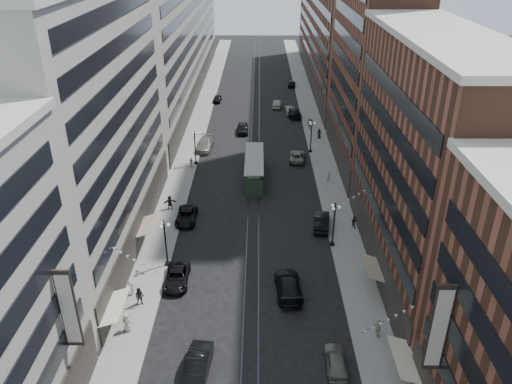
{
  "coord_description": "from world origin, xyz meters",
  "views": [
    {
      "loc": [
        0.72,
        -16.57,
        31.96
      ],
      "look_at": [
        0.36,
        35.88,
        5.0
      ],
      "focal_mm": 35.0,
      "sensor_mm": 36.0,
      "label": 1
    }
  ],
  "objects_px": {
    "car_7": "(186,216)",
    "car_8": "(205,145)",
    "pedestrian_extra_0": "(131,288)",
    "car_10": "(322,221)",
    "car_extra_1": "(289,110)",
    "pedestrian_8": "(328,176)",
    "car_9": "(217,99)",
    "car_2": "(177,277)",
    "car_4": "(336,361)",
    "pedestrian_7": "(354,222)",
    "car_13": "(243,128)",
    "pedestrian_1": "(127,322)",
    "car_extra_0": "(288,286)",
    "pedestrian_extra_1": "(319,133)",
    "car_extra_2": "(292,84)",
    "pedestrian_2": "(140,297)",
    "car_5": "(197,366)",
    "car_14": "(277,104)",
    "streetcar": "(254,169)",
    "lamppost_se_far": "(334,223)",
    "pedestrian_5": "(170,202)",
    "pedestrian_9": "(310,124)",
    "lamppost_se_mid": "(311,135)",
    "lamppost_sw_mid": "(195,146)",
    "car_12": "(294,112)",
    "lamppost_sw_far": "(166,242)"
  },
  "relations": [
    {
      "from": "car_7",
      "to": "car_9",
      "type": "distance_m",
      "value": 50.7
    },
    {
      "from": "car_5",
      "to": "pedestrian_extra_1",
      "type": "relative_size",
      "value": 3.06
    },
    {
      "from": "car_9",
      "to": "car_5",
      "type": "bearing_deg",
      "value": -84.19
    },
    {
      "from": "car_10",
      "to": "car_extra_1",
      "type": "distance_m",
      "value": 44.38
    },
    {
      "from": "pedestrian_5",
      "to": "pedestrian_extra_0",
      "type": "relative_size",
      "value": 1.14
    },
    {
      "from": "car_4",
      "to": "car_extra_0",
      "type": "relative_size",
      "value": 0.69
    },
    {
      "from": "pedestrian_1",
      "to": "pedestrian_extra_1",
      "type": "height_order",
      "value": "pedestrian_1"
    },
    {
      "from": "car_5",
      "to": "car_extra_1",
      "type": "bearing_deg",
      "value": 85.85
    },
    {
      "from": "lamppost_sw_mid",
      "to": "pedestrian_7",
      "type": "xyz_separation_m",
      "value": [
        21.51,
        -19.09,
        -2.16
      ]
    },
    {
      "from": "car_14",
      "to": "car_8",
      "type": "bearing_deg",
      "value": 68.19
    },
    {
      "from": "pedestrian_2",
      "to": "car_2",
      "type": "bearing_deg",
      "value": 53.15
    },
    {
      "from": "car_2",
      "to": "car_12",
      "type": "distance_m",
      "value": 55.8
    },
    {
      "from": "car_14",
      "to": "pedestrian_5",
      "type": "relative_size",
      "value": 2.51
    },
    {
      "from": "car_13",
      "to": "pedestrian_7",
      "type": "bearing_deg",
      "value": -67.66
    },
    {
      "from": "car_13",
      "to": "pedestrian_1",
      "type": "bearing_deg",
      "value": -100.96
    },
    {
      "from": "pedestrian_1",
      "to": "pedestrian_7",
      "type": "height_order",
      "value": "pedestrian_1"
    },
    {
      "from": "car_4",
      "to": "pedestrian_1",
      "type": "distance_m",
      "value": 18.71
    },
    {
      "from": "car_extra_2",
      "to": "pedestrian_2",
      "type": "bearing_deg",
      "value": 81.08
    },
    {
      "from": "car_extra_0",
      "to": "pedestrian_extra_1",
      "type": "relative_size",
      "value": 3.54
    },
    {
      "from": "pedestrian_1",
      "to": "pedestrian_9",
      "type": "height_order",
      "value": "pedestrian_9"
    },
    {
      "from": "pedestrian_extra_0",
      "to": "streetcar",
      "type": "bearing_deg",
      "value": 153.8
    },
    {
      "from": "lamppost_se_mid",
      "to": "pedestrian_8",
      "type": "distance_m",
      "value": 11.51
    },
    {
      "from": "pedestrian_9",
      "to": "pedestrian_7",
      "type": "bearing_deg",
      "value": -79.48
    },
    {
      "from": "lamppost_se_mid",
      "to": "car_4",
      "type": "relative_size",
      "value": 1.3
    },
    {
      "from": "car_14",
      "to": "pedestrian_extra_1",
      "type": "relative_size",
      "value": 2.67
    },
    {
      "from": "pedestrian_2",
      "to": "car_extra_2",
      "type": "bearing_deg",
      "value": 79.12
    },
    {
      "from": "car_2",
      "to": "pedestrian_9",
      "type": "height_order",
      "value": "pedestrian_9"
    },
    {
      "from": "lamppost_sw_far",
      "to": "pedestrian_1",
      "type": "bearing_deg",
      "value": -100.78
    },
    {
      "from": "lamppost_se_mid",
      "to": "car_2",
      "type": "relative_size",
      "value": 1.06
    },
    {
      "from": "streetcar",
      "to": "car_5",
      "type": "relative_size",
      "value": 2.3
    },
    {
      "from": "car_2",
      "to": "car_10",
      "type": "relative_size",
      "value": 1.02
    },
    {
      "from": "pedestrian_5",
      "to": "pedestrian_1",
      "type": "bearing_deg",
      "value": -104.22
    },
    {
      "from": "streetcar",
      "to": "car_extra_1",
      "type": "xyz_separation_m",
      "value": [
        6.8,
        30.53,
        -0.79
      ]
    },
    {
      "from": "lamppost_sw_far",
      "to": "pedestrian_extra_1",
      "type": "height_order",
      "value": "lamppost_sw_far"
    },
    {
      "from": "car_8",
      "to": "pedestrian_extra_0",
      "type": "relative_size",
      "value": 3.75
    },
    {
      "from": "car_4",
      "to": "pedestrian_7",
      "type": "bearing_deg",
      "value": -102.45
    },
    {
      "from": "pedestrian_extra_0",
      "to": "pedestrian_5",
      "type": "bearing_deg",
      "value": 174.27
    },
    {
      "from": "car_14",
      "to": "car_extra_1",
      "type": "xyz_separation_m",
      "value": [
        2.3,
        -3.91,
        0.0
      ]
    },
    {
      "from": "car_5",
      "to": "pedestrian_2",
      "type": "xyz_separation_m",
      "value": [
        -6.49,
        8.48,
        0.24
      ]
    },
    {
      "from": "car_4",
      "to": "car_10",
      "type": "bearing_deg",
      "value": -92.55
    },
    {
      "from": "pedestrian_8",
      "to": "car_9",
      "type": "bearing_deg",
      "value": -94.19
    },
    {
      "from": "car_2",
      "to": "car_extra_0",
      "type": "xyz_separation_m",
      "value": [
        11.41,
        -1.56,
        0.16
      ]
    },
    {
      "from": "car_7",
      "to": "car_8",
      "type": "bearing_deg",
      "value": 90.35
    },
    {
      "from": "car_extra_1",
      "to": "pedestrian_extra_1",
      "type": "distance_m",
      "value": 14.88
    },
    {
      "from": "car_2",
      "to": "pedestrian_7",
      "type": "bearing_deg",
      "value": 27.17
    },
    {
      "from": "lamppost_se_far",
      "to": "pedestrian_5",
      "type": "bearing_deg",
      "value": 157.09
    },
    {
      "from": "streetcar",
      "to": "car_4",
      "type": "relative_size",
      "value": 2.86
    },
    {
      "from": "streetcar",
      "to": "pedestrian_8",
      "type": "bearing_deg",
      "value": -6.33
    },
    {
      "from": "pedestrian_1",
      "to": "car_4",
      "type": "bearing_deg",
      "value": -176.75
    },
    {
      "from": "lamppost_sw_far",
      "to": "pedestrian_9",
      "type": "distance_m",
      "value": 47.2
    }
  ]
}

